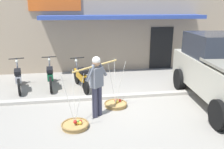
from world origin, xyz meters
TOP-DOWN VIEW (x-y plane):
  - ground_plane at (0.00, 0.00)m, footprint 90.00×90.00m
  - sidewalk_curb at (0.00, 0.70)m, footprint 20.00×0.24m
  - fruit_vendor at (-0.39, -0.53)m, footprint 1.27×1.15m
  - fruit_basket_left_side at (0.23, 0.03)m, footprint 0.70×0.70m
  - fruit_basket_right_side at (-1.01, -1.09)m, footprint 0.70×0.70m
  - motorcycle_nearest_shop at (-3.00, 2.04)m, footprint 0.61×1.79m
  - motorcycle_second_in_row at (-1.89, 2.13)m, footprint 0.54×1.82m
  - motorcycle_third_in_row at (-0.76, 1.80)m, footprint 0.63×1.79m
  - storefront_building at (1.23, 6.68)m, footprint 13.00×6.00m

SIDE VIEW (x-z plane):
  - ground_plane at x=0.00m, z-range 0.00..0.00m
  - sidewalk_curb at x=0.00m, z-range 0.00..0.10m
  - fruit_basket_left_side at x=0.23m, z-range -0.65..0.80m
  - fruit_basket_right_side at x=-1.01m, z-range -0.65..0.80m
  - motorcycle_nearest_shop at x=-3.00m, z-range -0.09..1.00m
  - motorcycle_second_in_row at x=-1.89m, z-range -0.09..1.00m
  - motorcycle_third_in_row at x=-0.76m, z-range -0.09..1.00m
  - fruit_vendor at x=-0.39m, z-range 0.13..1.83m
  - storefront_building at x=1.23m, z-range 0.00..4.20m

